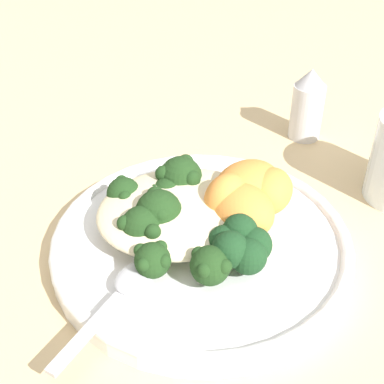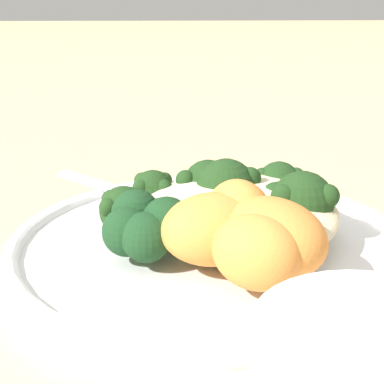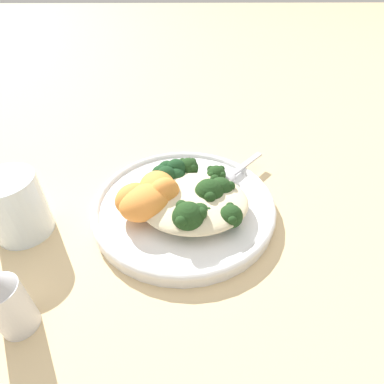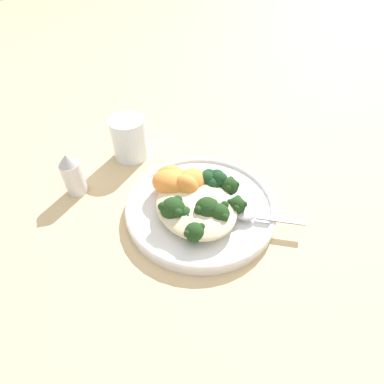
{
  "view_description": "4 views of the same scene",
  "coord_description": "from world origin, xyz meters",
  "px_view_note": "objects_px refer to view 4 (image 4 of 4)",
  "views": [
    {
      "loc": [
        -0.07,
        -0.34,
        0.33
      ],
      "look_at": [
        0.01,
        0.02,
        0.06
      ],
      "focal_mm": 50.0,
      "sensor_mm": 36.0,
      "label": 1
    },
    {
      "loc": [
        0.39,
        -0.02,
        0.18
      ],
      "look_at": [
        -0.0,
        -0.01,
        0.05
      ],
      "focal_mm": 60.0,
      "sensor_mm": 36.0,
      "label": 2
    },
    {
      "loc": [
        0.01,
        0.32,
        0.3
      ],
      "look_at": [
        0.0,
        0.01,
        0.04
      ],
      "focal_mm": 28.0,
      "sensor_mm": 36.0,
      "label": 3
    },
    {
      "loc": [
        -0.28,
        0.21,
        0.39
      ],
      "look_at": [
        0.02,
        0.01,
        0.05
      ],
      "focal_mm": 28.0,
      "sensor_mm": 36.0,
      "label": 4
    }
  ],
  "objects_px": {
    "broccoli_stalk_0": "(175,208)",
    "water_glass": "(129,139)",
    "quinoa_mound": "(195,205)",
    "broccoli_stalk_2": "(194,219)",
    "broccoli_stalk_1": "(187,209)",
    "broccoli_stalk_7": "(206,187)",
    "plate": "(201,207)",
    "kale_tuft": "(213,180)",
    "broccoli_stalk_5": "(223,202)",
    "sweet_potato_chunk_0": "(190,182)",
    "broccoli_stalk_4": "(216,210)",
    "sweet_potato_chunk_1": "(171,183)",
    "spoon": "(253,215)",
    "broccoli_stalk_3": "(206,208)",
    "sweet_potato_chunk_3": "(171,176)",
    "sweet_potato_chunk_2": "(186,187)",
    "salt_shaker": "(72,174)",
    "broccoli_stalk_6": "(222,188)"
  },
  "relations": [
    {
      "from": "broccoli_stalk_1",
      "to": "broccoli_stalk_7",
      "type": "height_order",
      "value": "same"
    },
    {
      "from": "spoon",
      "to": "broccoli_stalk_4",
      "type": "bearing_deg",
      "value": -169.82
    },
    {
      "from": "quinoa_mound",
      "to": "broccoli_stalk_2",
      "type": "height_order",
      "value": "broccoli_stalk_2"
    },
    {
      "from": "sweet_potato_chunk_0",
      "to": "sweet_potato_chunk_1",
      "type": "bearing_deg",
      "value": 63.61
    },
    {
      "from": "broccoli_stalk_1",
      "to": "spoon",
      "type": "xyz_separation_m",
      "value": [
        -0.06,
        -0.09,
        -0.01
      ]
    },
    {
      "from": "broccoli_stalk_1",
      "to": "broccoli_stalk_4",
      "type": "height_order",
      "value": "broccoli_stalk_4"
    },
    {
      "from": "broccoli_stalk_7",
      "to": "sweet_potato_chunk_2",
      "type": "xyz_separation_m",
      "value": [
        0.01,
        0.04,
        0.01
      ]
    },
    {
      "from": "salt_shaker",
      "to": "broccoli_stalk_7",
      "type": "bearing_deg",
      "value": -128.4
    },
    {
      "from": "broccoli_stalk_3",
      "to": "sweet_potato_chunk_3",
      "type": "distance_m",
      "value": 0.1
    },
    {
      "from": "broccoli_stalk_3",
      "to": "kale_tuft",
      "type": "bearing_deg",
      "value": 140.48
    },
    {
      "from": "broccoli_stalk_4",
      "to": "salt_shaker",
      "type": "relative_size",
      "value": 1.27
    },
    {
      "from": "broccoli_stalk_5",
      "to": "sweet_potato_chunk_0",
      "type": "height_order",
      "value": "sweet_potato_chunk_0"
    },
    {
      "from": "quinoa_mound",
      "to": "sweet_potato_chunk_0",
      "type": "distance_m",
      "value": 0.05
    },
    {
      "from": "sweet_potato_chunk_0",
      "to": "spoon",
      "type": "relative_size",
      "value": 0.65
    },
    {
      "from": "sweet_potato_chunk_0",
      "to": "water_glass",
      "type": "bearing_deg",
      "value": 11.08
    },
    {
      "from": "quinoa_mound",
      "to": "broccoli_stalk_0",
      "type": "distance_m",
      "value": 0.04
    },
    {
      "from": "sweet_potato_chunk_1",
      "to": "spoon",
      "type": "distance_m",
      "value": 0.15
    },
    {
      "from": "broccoli_stalk_3",
      "to": "sweet_potato_chunk_1",
      "type": "height_order",
      "value": "sweet_potato_chunk_1"
    },
    {
      "from": "plate",
      "to": "broccoli_stalk_0",
      "type": "xyz_separation_m",
      "value": [
        -0.0,
        0.05,
        0.03
      ]
    },
    {
      "from": "sweet_potato_chunk_1",
      "to": "broccoli_stalk_4",
      "type": "bearing_deg",
      "value": -160.7
    },
    {
      "from": "broccoli_stalk_6",
      "to": "salt_shaker",
      "type": "xyz_separation_m",
      "value": [
        0.17,
        0.21,
        0.01
      ]
    },
    {
      "from": "plate",
      "to": "kale_tuft",
      "type": "distance_m",
      "value": 0.05
    },
    {
      "from": "broccoli_stalk_2",
      "to": "broccoli_stalk_6",
      "type": "height_order",
      "value": "same"
    },
    {
      "from": "quinoa_mound",
      "to": "sweet_potato_chunk_0",
      "type": "relative_size",
      "value": 2.33
    },
    {
      "from": "broccoli_stalk_1",
      "to": "broccoli_stalk_5",
      "type": "distance_m",
      "value": 0.06
    },
    {
      "from": "plate",
      "to": "broccoli_stalk_1",
      "type": "xyz_separation_m",
      "value": [
        -0.01,
        0.03,
        0.02
      ]
    },
    {
      "from": "quinoa_mound",
      "to": "broccoli_stalk_4",
      "type": "xyz_separation_m",
      "value": [
        -0.03,
        -0.02,
        0.0
      ]
    },
    {
      "from": "salt_shaker",
      "to": "sweet_potato_chunk_1",
      "type": "bearing_deg",
      "value": -129.89
    },
    {
      "from": "sweet_potato_chunk_3",
      "to": "kale_tuft",
      "type": "xyz_separation_m",
      "value": [
        -0.05,
        -0.06,
        -0.0
      ]
    },
    {
      "from": "salt_shaker",
      "to": "water_glass",
      "type": "bearing_deg",
      "value": -69.7
    },
    {
      "from": "sweet_potato_chunk_2",
      "to": "broccoli_stalk_3",
      "type": "bearing_deg",
      "value": -176.51
    },
    {
      "from": "broccoli_stalk_3",
      "to": "broccoli_stalk_5",
      "type": "distance_m",
      "value": 0.04
    },
    {
      "from": "spoon",
      "to": "salt_shaker",
      "type": "xyz_separation_m",
      "value": [
        0.24,
        0.22,
        0.02
      ]
    },
    {
      "from": "broccoli_stalk_4",
      "to": "broccoli_stalk_3",
      "type": "bearing_deg",
      "value": -138.9
    },
    {
      "from": "broccoli_stalk_3",
      "to": "sweet_potato_chunk_3",
      "type": "bearing_deg",
      "value": -169.59
    },
    {
      "from": "quinoa_mound",
      "to": "water_glass",
      "type": "height_order",
      "value": "water_glass"
    },
    {
      "from": "broccoli_stalk_0",
      "to": "water_glass",
      "type": "xyz_separation_m",
      "value": [
        0.22,
        -0.02,
        0.0
      ]
    },
    {
      "from": "plate",
      "to": "sweet_potato_chunk_0",
      "type": "xyz_separation_m",
      "value": [
        0.04,
        0.0,
        0.03
      ]
    },
    {
      "from": "sweet_potato_chunk_3",
      "to": "kale_tuft",
      "type": "bearing_deg",
      "value": -127.44
    },
    {
      "from": "broccoli_stalk_2",
      "to": "broccoli_stalk_5",
      "type": "xyz_separation_m",
      "value": [
        0.01,
        -0.06,
        -0.0
      ]
    },
    {
      "from": "broccoli_stalk_1",
      "to": "sweet_potato_chunk_1",
      "type": "height_order",
      "value": "sweet_potato_chunk_1"
    },
    {
      "from": "sweet_potato_chunk_1",
      "to": "sweet_potato_chunk_3",
      "type": "relative_size",
      "value": 1.35
    },
    {
      "from": "plate",
      "to": "sweet_potato_chunk_3",
      "type": "distance_m",
      "value": 0.08
    },
    {
      "from": "broccoli_stalk_1",
      "to": "sweet_potato_chunk_1",
      "type": "xyz_separation_m",
      "value": [
        0.06,
        -0.0,
        0.01
      ]
    },
    {
      "from": "broccoli_stalk_2",
      "to": "broccoli_stalk_0",
      "type": "bearing_deg",
      "value": -120.39
    },
    {
      "from": "broccoli_stalk_3",
      "to": "broccoli_stalk_4",
      "type": "bearing_deg",
      "value": 55.17
    },
    {
      "from": "broccoli_stalk_2",
      "to": "water_glass",
      "type": "relative_size",
      "value": 1.31
    },
    {
      "from": "broccoli_stalk_4",
      "to": "sweet_potato_chunk_1",
      "type": "relative_size",
      "value": 1.56
    },
    {
      "from": "quinoa_mound",
      "to": "salt_shaker",
      "type": "relative_size",
      "value": 1.73
    },
    {
      "from": "broccoli_stalk_7",
      "to": "water_glass",
      "type": "bearing_deg",
      "value": 107.14
    }
  ]
}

